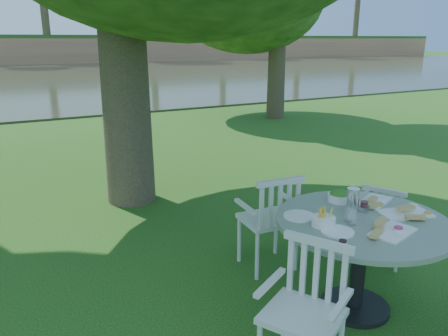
{
  "coord_description": "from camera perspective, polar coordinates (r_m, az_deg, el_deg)",
  "views": [
    {
      "loc": [
        -2.06,
        -3.68,
        2.15
      ],
      "look_at": [
        0.0,
        0.2,
        0.85
      ],
      "focal_mm": 35.0,
      "sensor_mm": 36.0,
      "label": 1
    }
  ],
  "objects": [
    {
      "name": "ground",
      "position": [
        4.74,
        1.16,
        -10.52
      ],
      "size": [
        140.0,
        140.0,
        0.0
      ],
      "primitive_type": "plane",
      "color": "#13400D",
      "rests_on": "ground"
    },
    {
      "name": "river",
      "position": [
        26.85,
        -23.94,
        10.53
      ],
      "size": [
        100.0,
        28.0,
        0.12
      ],
      "primitive_type": "cube",
      "color": "#2E351F",
      "rests_on": "ground"
    },
    {
      "name": "tableware",
      "position": [
        3.65,
        16.71,
        -5.32
      ],
      "size": [
        1.13,
        0.93,
        0.2
      ],
      "color": "white",
      "rests_on": "table"
    },
    {
      "name": "chair_ne",
      "position": [
        4.54,
        20.19,
        -6.25
      ],
      "size": [
        0.52,
        0.53,
        0.81
      ],
      "rotation": [
        0.0,
        0.0,
        -4.27
      ],
      "color": "silver",
      "rests_on": "ground"
    },
    {
      "name": "chair_sw",
      "position": [
        2.98,
        11.0,
        -16.53
      ],
      "size": [
        0.61,
        0.62,
        0.92
      ],
      "rotation": [
        0.0,
        0.0,
        -1.06
      ],
      "color": "silver",
      "rests_on": "ground"
    },
    {
      "name": "chair_nw",
      "position": [
        4.13,
        6.42,
        -6.26
      ],
      "size": [
        0.51,
        0.48,
        0.96
      ],
      "rotation": [
        0.0,
        0.0,
        -3.21
      ],
      "color": "silver",
      "rests_on": "ground"
    },
    {
      "name": "table",
      "position": [
        3.66,
        17.48,
        -8.72
      ],
      "size": [
        1.35,
        1.35,
        0.8
      ],
      "color": "black",
      "rests_on": "ground"
    }
  ]
}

